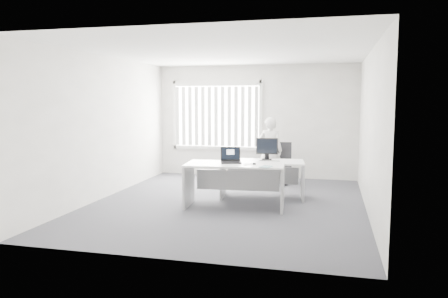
% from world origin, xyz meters
% --- Properties ---
extents(ground, '(6.00, 6.00, 0.00)m').
position_xyz_m(ground, '(0.00, 0.00, 0.00)').
color(ground, '#4E4D55').
rests_on(ground, ground).
extents(wall_back, '(5.00, 0.02, 2.80)m').
position_xyz_m(wall_back, '(0.00, 3.00, 1.40)').
color(wall_back, silver).
rests_on(wall_back, ground).
extents(wall_front, '(5.00, 0.02, 2.80)m').
position_xyz_m(wall_front, '(0.00, -3.00, 1.40)').
color(wall_front, silver).
rests_on(wall_front, ground).
extents(wall_left, '(0.02, 6.00, 2.80)m').
position_xyz_m(wall_left, '(-2.50, 0.00, 1.40)').
color(wall_left, silver).
rests_on(wall_left, ground).
extents(wall_right, '(0.02, 6.00, 2.80)m').
position_xyz_m(wall_right, '(2.50, 0.00, 1.40)').
color(wall_right, silver).
rests_on(wall_right, ground).
extents(ceiling, '(5.00, 6.00, 0.02)m').
position_xyz_m(ceiling, '(0.00, 0.00, 2.80)').
color(ceiling, silver).
rests_on(ceiling, wall_back).
extents(window, '(2.32, 0.06, 1.76)m').
position_xyz_m(window, '(-1.00, 2.96, 1.55)').
color(window, silver).
rests_on(window, wall_back).
extents(blinds, '(2.20, 0.10, 1.50)m').
position_xyz_m(blinds, '(-1.00, 2.90, 1.52)').
color(blinds, silver).
rests_on(blinds, wall_back).
extents(desk_near, '(1.82, 0.96, 0.80)m').
position_xyz_m(desk_near, '(0.19, -0.25, 0.58)').
color(desk_near, silver).
rests_on(desk_near, ground).
extents(desk_far, '(1.70, 0.95, 0.74)m').
position_xyz_m(desk_far, '(0.55, 0.64, 0.53)').
color(desk_far, silver).
rests_on(desk_far, ground).
extents(office_chair, '(0.59, 0.59, 0.95)m').
position_xyz_m(office_chair, '(0.78, 2.28, 0.30)').
color(office_chair, black).
rests_on(office_chair, ground).
extents(person, '(0.58, 0.40, 1.55)m').
position_xyz_m(person, '(0.49, 2.18, 0.77)').
color(person, silver).
rests_on(person, ground).
extents(laptop, '(0.44, 0.42, 0.28)m').
position_xyz_m(laptop, '(0.11, -0.20, 0.94)').
color(laptop, black).
rests_on(laptop, desk_near).
extents(paper_sheet, '(0.37, 0.28, 0.00)m').
position_xyz_m(paper_sheet, '(0.54, -0.27, 0.80)').
color(paper_sheet, white).
rests_on(paper_sheet, desk_near).
extents(mouse, '(0.07, 0.10, 0.04)m').
position_xyz_m(mouse, '(0.55, -0.27, 0.82)').
color(mouse, '#ACACAE').
rests_on(mouse, paper_sheet).
extents(booklet, '(0.22, 0.27, 0.01)m').
position_xyz_m(booklet, '(0.79, -0.52, 0.81)').
color(booklet, silver).
rests_on(booklet, desk_near).
extents(keyboard, '(0.40, 0.14, 0.02)m').
position_xyz_m(keyboard, '(0.70, 0.53, 0.75)').
color(keyboard, black).
rests_on(keyboard, desk_far).
extents(monitor, '(0.44, 0.15, 0.44)m').
position_xyz_m(monitor, '(0.61, 0.87, 0.96)').
color(monitor, black).
rests_on(monitor, desk_far).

